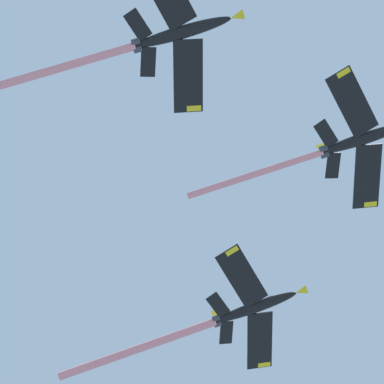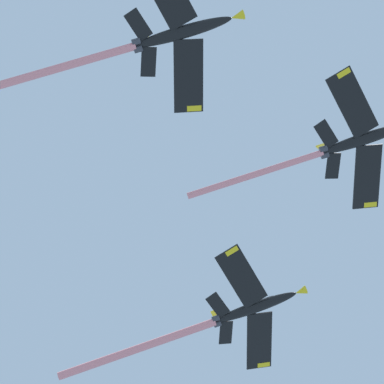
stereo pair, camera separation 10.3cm
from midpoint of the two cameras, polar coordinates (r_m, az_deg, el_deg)
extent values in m
ellipsoid|color=black|center=(107.24, 12.24, 3.75)|extent=(9.16, 10.10, 3.48)
ellipsoid|color=black|center=(108.39, 13.14, 4.16)|extent=(2.68, 2.85, 1.38)
cube|color=black|center=(108.93, 12.37, 1.06)|extent=(8.06, 9.44, 0.84)
cube|color=yellow|center=(110.65, 12.58, -0.88)|extent=(1.87, 1.60, 0.44)
cube|color=black|center=(105.14, 11.34, 6.26)|extent=(9.64, 7.31, 0.84)
cube|color=yellow|center=(103.96, 10.74, 8.34)|extent=(1.45, 1.91, 0.44)
cube|color=black|center=(106.76, 10.00, 1.85)|extent=(3.38, 4.01, 0.48)
cube|color=black|center=(105.12, 9.52, 4.10)|extent=(4.02, 3.08, 0.48)
cube|color=yellow|center=(107.23, 9.61, 3.21)|extent=(2.03, 2.27, 3.18)
cylinder|color=#38383D|center=(105.80, 9.42, 2.60)|extent=(1.34, 1.37, 0.97)
cylinder|color=#38383D|center=(105.47, 9.33, 3.05)|extent=(1.34, 1.37, 0.97)
cylinder|color=pink|center=(103.82, 4.53, 1.28)|extent=(12.78, 14.36, 4.13)
ellipsoid|color=black|center=(112.21, 4.54, -8.19)|extent=(9.16, 10.07, 3.81)
cone|color=yellow|center=(113.22, 7.74, -7.04)|extent=(2.10, 2.15, 1.50)
ellipsoid|color=black|center=(112.99, 5.46, -7.69)|extent=(2.69, 2.85, 1.46)
cube|color=black|center=(114.83, 4.80, -10.53)|extent=(8.04, 9.43, 0.94)
cube|color=yellow|center=(117.18, 5.11, -12.17)|extent=(1.87, 1.59, 0.49)
cube|color=black|center=(109.41, 3.52, -6.05)|extent=(9.63, 7.31, 0.94)
cube|color=yellow|center=(107.59, 2.84, -4.23)|extent=(1.44, 1.91, 0.49)
cube|color=black|center=(112.90, 2.40, -9.99)|extent=(3.37, 4.01, 0.53)
cube|color=black|center=(110.55, 1.82, -8.07)|extent=(4.02, 3.08, 0.53)
cube|color=yellow|center=(112.92, 2.04, -8.68)|extent=(2.07, 2.31, 3.24)
cylinder|color=#38383D|center=(111.80, 1.79, -9.39)|extent=(1.36, 1.39, 0.99)
cylinder|color=#38383D|center=(111.33, 1.68, -9.01)|extent=(1.36, 1.39, 0.99)
cylinder|color=pink|center=(111.34, -3.93, -11.10)|extent=(15.55, 17.40, 5.70)
ellipsoid|color=black|center=(96.70, -0.62, 11.36)|extent=(9.30, 9.98, 3.47)
cone|color=yellow|center=(97.72, 3.22, 12.40)|extent=(2.09, 2.13, 1.47)
ellipsoid|color=black|center=(97.55, 0.52, 11.74)|extent=(2.70, 2.83, 1.38)
cube|color=black|center=(97.63, -0.28, 8.26)|extent=(7.96, 9.48, 0.84)
cube|color=yellow|center=(98.76, 0.13, 5.99)|extent=(1.88, 1.58, 0.44)
cube|color=black|center=(96.68, -3.15, 9.25)|extent=(3.34, 4.02, 0.48)
cube|color=black|center=(95.84, -3.89, 11.82)|extent=(4.02, 3.12, 0.48)
cube|color=yellow|center=(97.62, -3.50, 10.69)|extent=(2.06, 2.23, 3.18)
cylinder|color=#38383D|center=(96.17, -3.90, 10.13)|extent=(1.35, 1.37, 0.97)
cylinder|color=#38383D|center=(96.01, -4.04, 10.64)|extent=(1.35, 1.37, 0.97)
cylinder|color=pink|center=(96.11, -10.64, 8.36)|extent=(15.86, 17.26, 4.97)
camera|label=1|loc=(0.05, 89.97, -0.07)|focal=74.77mm
camera|label=2|loc=(0.05, -90.03, 0.07)|focal=74.77mm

